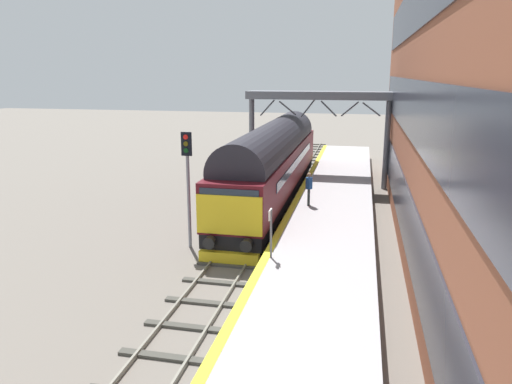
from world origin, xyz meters
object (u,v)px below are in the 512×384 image
object	(u,v)px
signal_post_near	(188,175)
platform_number_sign	(271,226)
waiting_passenger	(309,186)
diesel_locomotive	(273,161)

from	to	relation	value
signal_post_near	platform_number_sign	bearing A→B (deg)	-35.87
platform_number_sign	waiting_passenger	world-z (taller)	platform_number_sign
signal_post_near	platform_number_sign	distance (m)	5.19
waiting_passenger	signal_post_near	bearing A→B (deg)	126.66
signal_post_near	diesel_locomotive	bearing A→B (deg)	74.65
diesel_locomotive	platform_number_sign	xyz separation A→B (m)	(1.92, -11.02, -0.30)
diesel_locomotive	platform_number_sign	distance (m)	11.19
signal_post_near	waiting_passenger	world-z (taller)	signal_post_near
platform_number_sign	waiting_passenger	xyz separation A→B (m)	(0.56, 7.31, -0.20)
diesel_locomotive	waiting_passenger	world-z (taller)	diesel_locomotive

